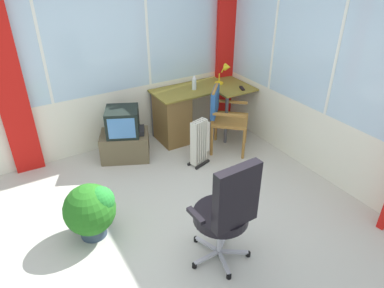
% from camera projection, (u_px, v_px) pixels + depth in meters
% --- Properties ---
extents(ground, '(5.09, 4.98, 0.06)m').
position_uv_depth(ground, '(176.00, 229.00, 3.72)').
color(ground, '#BBBAAE').
extents(north_window_panel, '(4.09, 0.07, 2.64)m').
position_uv_depth(north_window_panel, '(99.00, 57.00, 4.55)').
color(north_window_panel, silver).
rests_on(north_window_panel, ground).
extents(east_window_panel, '(0.07, 3.98, 2.64)m').
position_uv_depth(east_window_panel, '(335.00, 74.00, 3.96)').
color(east_window_panel, silver).
rests_on(east_window_panel, ground).
extents(curtain_north_left, '(0.35, 0.08, 2.54)m').
position_uv_depth(curtain_north_left, '(6.00, 77.00, 4.02)').
color(curtain_north_left, red).
rests_on(curtain_north_left, ground).
extents(curtain_corner, '(0.35, 0.11, 2.54)m').
position_uv_depth(curtain_corner, '(227.00, 43.00, 5.33)').
color(curtain_corner, red).
rests_on(curtain_corner, ground).
extents(desk, '(1.41, 0.80, 0.75)m').
position_uv_depth(desk, '(176.00, 114.00, 5.15)').
color(desk, olive).
rests_on(desk, ground).
extents(desk_lamp, '(0.24, 0.21, 0.32)m').
position_uv_depth(desk_lamp, '(226.00, 71.00, 5.18)').
color(desk_lamp, yellow).
rests_on(desk_lamp, desk).
extents(tv_remote, '(0.10, 0.16, 0.02)m').
position_uv_depth(tv_remote, '(242.00, 88.00, 5.09)').
color(tv_remote, black).
rests_on(tv_remote, desk).
extents(spray_bottle, '(0.06, 0.06, 0.22)m').
position_uv_depth(spray_bottle, '(194.00, 83.00, 5.03)').
color(spray_bottle, silver).
rests_on(spray_bottle, desk).
extents(wooden_armchair, '(0.68, 0.68, 0.91)m').
position_uv_depth(wooden_armchair, '(222.00, 111.00, 4.83)').
color(wooden_armchair, olive).
rests_on(wooden_armchair, ground).
extents(office_chair, '(0.60, 0.58, 1.11)m').
position_uv_depth(office_chair, '(228.00, 209.00, 3.00)').
color(office_chair, '#B7B7BF').
rests_on(office_chair, ground).
extents(tv_on_stand, '(0.77, 0.67, 0.73)m').
position_uv_depth(tv_on_stand, '(125.00, 137.00, 4.75)').
color(tv_on_stand, brown).
rests_on(tv_on_stand, ground).
extents(space_heater, '(0.33, 0.24, 0.64)m').
position_uv_depth(space_heater, '(200.00, 142.00, 4.62)').
color(space_heater, silver).
rests_on(space_heater, ground).
extents(potted_plant, '(0.52, 0.52, 0.59)m').
position_uv_depth(potted_plant, '(91.00, 209.00, 3.45)').
color(potted_plant, '#2F4050').
rests_on(potted_plant, ground).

